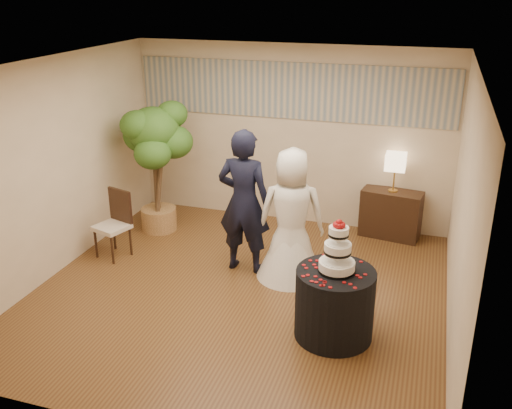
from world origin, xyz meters
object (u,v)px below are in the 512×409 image
(console, at_px, (391,214))
(ficus_tree, at_px, (156,167))
(groom, at_px, (244,202))
(bride, at_px, (291,215))
(cake_table, at_px, (334,304))
(table_lamp, at_px, (395,173))
(side_chair, at_px, (112,225))
(wedding_cake, at_px, (338,246))

(console, relative_size, ficus_tree, 0.43)
(groom, height_order, bride, groom)
(bride, xyz_separation_m, ficus_tree, (-2.34, 0.85, 0.15))
(cake_table, bearing_deg, table_lamp, 83.10)
(console, bearing_deg, table_lamp, 0.00)
(cake_table, relative_size, table_lamp, 1.48)
(cake_table, height_order, ficus_tree, ficus_tree)
(groom, distance_m, side_chair, 1.96)
(bride, relative_size, table_lamp, 3.01)
(table_lamp, relative_size, side_chair, 0.61)
(wedding_cake, relative_size, console, 0.68)
(table_lamp, height_order, ficus_tree, ficus_tree)
(cake_table, bearing_deg, groom, 140.18)
(bride, distance_m, table_lamp, 2.02)
(console, height_order, table_lamp, table_lamp)
(bride, height_order, ficus_tree, ficus_tree)
(cake_table, height_order, wedding_cake, wedding_cake)
(table_lamp, bearing_deg, groom, -137.02)
(bride, relative_size, wedding_cake, 2.92)
(cake_table, bearing_deg, bride, 123.78)
(ficus_tree, bearing_deg, groom, -26.29)
(groom, bearing_deg, table_lamp, -135.64)
(console, height_order, side_chair, side_chair)
(side_chair, bearing_deg, groom, 23.86)
(console, xyz_separation_m, side_chair, (-3.66, -1.87, 0.11))
(ficus_tree, height_order, side_chair, ficus_tree)
(console, distance_m, table_lamp, 0.66)
(groom, distance_m, ficus_tree, 1.89)
(bride, bearing_deg, side_chair, -8.92)
(groom, bearing_deg, ficus_tree, -24.91)
(wedding_cake, bearing_deg, cake_table, 0.00)
(wedding_cake, height_order, table_lamp, wedding_cake)
(cake_table, distance_m, ficus_tree, 3.78)
(ficus_tree, bearing_deg, wedding_cake, -33.01)
(groom, height_order, table_lamp, groom)
(groom, distance_m, cake_table, 1.95)
(groom, relative_size, cake_table, 2.27)
(bride, distance_m, cake_table, 1.50)
(groom, xyz_separation_m, side_chair, (-1.88, -0.21, -0.50))
(bride, relative_size, console, 1.98)
(bride, relative_size, side_chair, 1.83)
(side_chair, bearing_deg, ficus_tree, 97.21)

